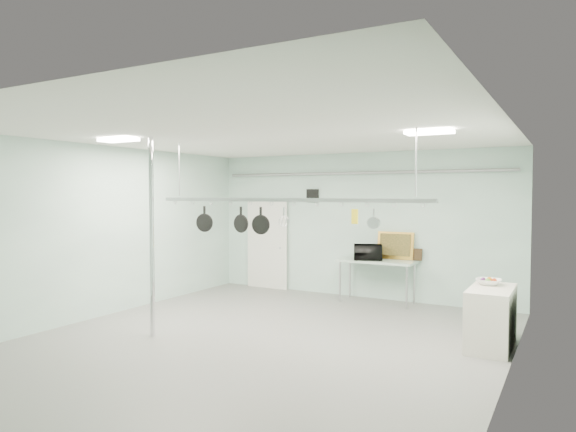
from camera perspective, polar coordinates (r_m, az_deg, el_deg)
The scene contains 25 objects.
floor at distance 8.21m, azimuth -2.92°, elevation -13.75°, with size 8.00×8.00×0.00m, color gray.
ceiling at distance 7.93m, azimuth -2.97°, elevation 8.95°, with size 7.00×8.00×0.02m, color silver.
back_wall at distance 11.48m, azimuth 7.70°, elevation -1.00°, with size 7.00×0.02×3.20m, color silver.
right_wall at distance 6.75m, azimuth 23.09°, elevation -3.64°, with size 0.02×8.00×3.20m, color silver.
door at distance 12.51m, azimuth -2.27°, elevation -3.22°, with size 1.10×0.10×2.20m, color silver.
wall_vent at distance 11.89m, azimuth 2.74°, elevation 2.28°, with size 0.30×0.04×0.30m, color black.
conduit_pipe at distance 11.39m, azimuth 7.57°, elevation 4.76°, with size 0.07×0.07×6.60m, color gray.
chrome_pole at distance 8.49m, azimuth -14.90°, elevation -2.30°, with size 0.08×0.08×3.20m, color silver.
prep_table at distance 10.98m, azimuth 9.86°, elevation -5.20°, with size 1.60×0.70×0.91m.
side_cabinet at distance 8.35m, azimuth 21.63°, elevation -10.46°, with size 0.60×1.20×0.90m, color silver.
pot_rack at distance 8.04m, azimuth -0.61°, elevation 2.01°, with size 4.80×0.06×1.00m.
light_panel_left at distance 8.72m, azimuth -18.33°, elevation 8.05°, with size 0.65×0.30×0.05m, color white.
light_panel_right at distance 7.54m, azimuth 15.43°, elevation 8.97°, with size 0.65×0.30×0.05m, color white.
microwave at distance 10.92m, azimuth 8.88°, elevation -4.00°, with size 0.58×0.40×0.32m, color black.
coffee_canister at distance 10.98m, azimuth 9.25°, elevation -4.35°, with size 0.14×0.14×0.18m, color white.
painting_large at distance 11.13m, azimuth 11.84°, elevation -3.23°, with size 0.78×0.05×0.58m, color gold.
painting_small at distance 11.03m, azimuth 13.91°, elevation -4.17°, with size 0.30×0.04×0.25m, color black.
fruit_bowl at distance 8.49m, azimuth 21.39°, elevation -6.83°, with size 0.37×0.37×0.09m, color white.
skillet_left at distance 8.92m, azimuth -9.27°, elevation -0.28°, with size 0.31×0.06×0.43m, color black, non-canonical shape.
skillet_mid at distance 8.47m, azimuth -5.25°, elevation -0.33°, with size 0.30×0.06×0.41m, color black, non-canonical shape.
skillet_right at distance 8.26m, azimuth -3.05°, elevation -0.47°, with size 0.31×0.06×0.43m, color black, non-canonical shape.
whisk at distance 8.03m, azimuth -0.45°, elevation -0.07°, with size 0.17×0.17×0.29m, color #A1A1A6, non-canonical shape.
grater at distance 7.52m, azimuth 7.43°, elevation -0.05°, with size 0.10×0.02×0.24m, color yellow, non-canonical shape.
saucepan at distance 7.42m, azimuth 9.50°, elevation -0.35°, with size 0.17×0.10×0.30m, color silver, non-canonical shape.
fruit_cluster at distance 8.49m, azimuth 21.40°, elevation -6.57°, with size 0.24×0.24×0.09m, color #A22B0F, non-canonical shape.
Camera 1 is at (4.19, -6.68, 2.30)m, focal length 32.00 mm.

